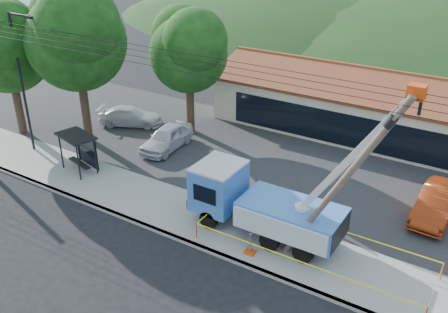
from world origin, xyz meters
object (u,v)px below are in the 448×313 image
at_px(bus_shelter, 79,144).
at_px(car_red, 434,218).
at_px(utility_truck, 261,203).
at_px(car_silver, 167,150).
at_px(car_white, 131,126).
at_px(leaning_pole, 346,176).

xyz_separation_m(bus_shelter, car_red, (19.20, 6.05, -1.86)).
bearing_deg(utility_truck, bus_shelter, -179.75).
bearing_deg(car_silver, bus_shelter, -120.07).
distance_m(utility_truck, car_silver, 11.18).
relative_size(utility_truck, bus_shelter, 3.68).
distance_m(utility_truck, car_red, 9.39).
relative_size(bus_shelter, car_white, 0.59).
bearing_deg(leaning_pole, car_silver, 157.16).
distance_m(bus_shelter, car_silver, 6.03).
height_order(car_silver, car_red, car_red).
xyz_separation_m(bus_shelter, car_silver, (2.42, 5.19, -1.86)).
relative_size(utility_truck, leaning_pole, 1.18).
bearing_deg(leaning_pole, utility_truck, 170.17).
bearing_deg(bus_shelter, leaning_pole, 11.56).
relative_size(leaning_pole, bus_shelter, 3.12).
relative_size(leaning_pole, car_silver, 1.89).
xyz_separation_m(leaning_pole, car_red, (2.87, 6.71, -4.76)).
height_order(leaning_pole, car_silver, leaning_pole).
height_order(leaning_pole, bus_shelter, leaning_pole).
bearing_deg(car_red, utility_truck, -136.38).
bearing_deg(car_white, leaning_pole, -137.61).
bearing_deg(car_silver, car_red, -2.11).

